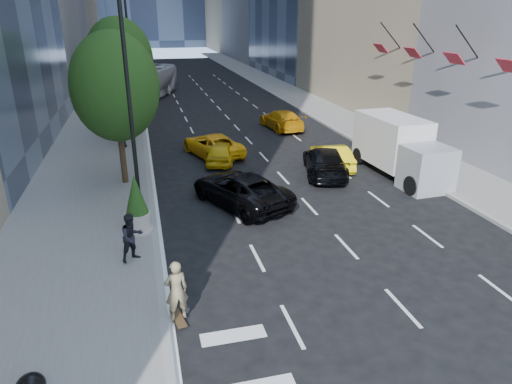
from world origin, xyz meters
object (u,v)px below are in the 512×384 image
object	(u,v)px
black_sedan_mercedes	(325,161)
planter_shrub	(137,205)
city_bus	(151,82)
skateboarder	(177,294)
box_truck	(400,147)
black_sedan_lincoln	(241,189)

from	to	relation	value
black_sedan_mercedes	planter_shrub	distance (m)	11.16
city_bus	planter_shrub	distance (m)	32.61
skateboarder	city_bus	xyz separation A→B (m)	(0.80, 38.56, 0.63)
box_truck	black_sedan_mercedes	bearing A→B (deg)	161.53
planter_shrub	city_bus	bearing A→B (deg)	86.84
black_sedan_lincoln	box_truck	xyz separation A→B (m)	(9.19, 1.94, 0.81)
black_sedan_lincoln	planter_shrub	size ratio (longest dim) A/B	2.29
black_sedan_mercedes	planter_shrub	world-z (taller)	planter_shrub
box_truck	planter_shrub	distance (m)	14.34
city_bus	box_truck	world-z (taller)	city_bus
black_sedan_mercedes	city_bus	world-z (taller)	city_bus
skateboarder	box_truck	bearing A→B (deg)	-153.11
black_sedan_lincoln	black_sedan_mercedes	size ratio (longest dim) A/B	1.05
black_sedan_lincoln	planter_shrub	distance (m)	5.04
box_truck	black_sedan_lincoln	bearing A→B (deg)	-171.01
skateboarder	black_sedan_lincoln	world-z (taller)	skateboarder
city_bus	planter_shrub	xyz separation A→B (m)	(-1.80, -32.56, -0.27)
box_truck	planter_shrub	size ratio (longest dim) A/B	2.76
skateboarder	planter_shrub	world-z (taller)	planter_shrub
black_sedan_lincoln	box_truck	distance (m)	9.42
city_bus	box_truck	bearing A→B (deg)	-46.97
black_sedan_mercedes	black_sedan_lincoln	bearing A→B (deg)	44.71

